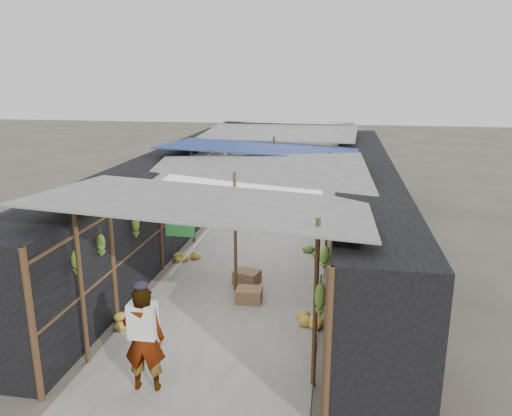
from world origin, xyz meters
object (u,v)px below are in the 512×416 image
Objects in this scene: black_basin at (313,220)px; vendor_elderly at (144,339)px; crate_near at (247,278)px; shopper_blue at (273,198)px; vendor_seated at (307,220)px.

vendor_elderly is (-1.93, -8.88, 0.73)m from black_basin.
shopper_blue reaches higher than crate_near.
crate_near is 0.33× the size of shopper_blue.
vendor_elderly is (-0.76, -3.97, 0.66)m from crate_near.
vendor_elderly reaches higher than crate_near.
vendor_elderly reaches higher than shopper_blue.
shopper_blue is (-1.22, -0.25, 0.72)m from black_basin.
black_basin is at bearing 93.52° from crate_near.
vendor_elderly reaches higher than vendor_seated.
black_basin is at bearing -17.29° from shopper_blue.
vendor_seated is (1.82, 7.65, -0.37)m from vendor_elderly.
vendor_seated is at bearing -95.25° from black_basin.
vendor_elderly is at bearing -102.28° from black_basin.
black_basin is 1.43m from shopper_blue.
vendor_elderly is 1.83× the size of vendor_seated.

